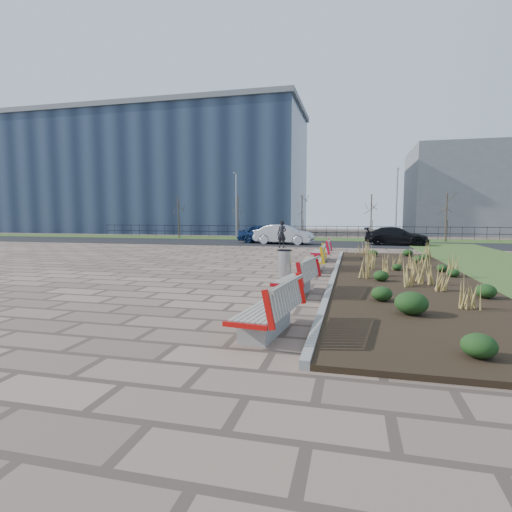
% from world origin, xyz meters
% --- Properties ---
extents(ground, '(120.00, 120.00, 0.00)m').
position_xyz_m(ground, '(0.00, 0.00, 0.00)').
color(ground, '#826859').
rests_on(ground, ground).
extents(planting_bed, '(4.50, 18.00, 0.10)m').
position_xyz_m(planting_bed, '(6.25, 5.00, 0.05)').
color(planting_bed, black).
rests_on(planting_bed, ground).
extents(planting_curb, '(0.16, 18.00, 0.15)m').
position_xyz_m(planting_curb, '(3.92, 5.00, 0.07)').
color(planting_curb, gray).
rests_on(planting_curb, ground).
extents(grass_verge_far, '(80.00, 5.00, 0.04)m').
position_xyz_m(grass_verge_far, '(0.00, 28.00, 0.02)').
color(grass_verge_far, '#33511E').
rests_on(grass_verge_far, ground).
extents(road, '(80.00, 7.00, 0.02)m').
position_xyz_m(road, '(0.00, 22.00, 0.01)').
color(road, black).
rests_on(road, ground).
extents(bench_a, '(1.15, 2.19, 1.00)m').
position_xyz_m(bench_a, '(3.00, -2.38, 0.50)').
color(bench_a, red).
rests_on(bench_a, ground).
extents(bench_b, '(1.16, 2.20, 1.00)m').
position_xyz_m(bench_b, '(3.00, 1.48, 0.50)').
color(bench_b, '#A40A11').
rests_on(bench_b, ground).
extents(bench_c, '(0.97, 2.13, 1.00)m').
position_xyz_m(bench_c, '(3.00, 6.51, 0.50)').
color(bench_c, yellow).
rests_on(bench_c, ground).
extents(bench_d, '(0.90, 2.10, 1.00)m').
position_xyz_m(bench_d, '(3.00, 10.26, 0.50)').
color(bench_d, red).
rests_on(bench_d, ground).
extents(litter_bin, '(0.51, 0.51, 0.94)m').
position_xyz_m(litter_bin, '(2.12, 4.87, 0.47)').
color(litter_bin, '#B2B2B7').
rests_on(litter_bin, ground).
extents(pedestrian, '(0.80, 0.66, 1.88)m').
position_xyz_m(pedestrian, '(-0.23, 17.50, 0.94)').
color(pedestrian, black).
rests_on(pedestrian, ground).
extents(car_blue, '(4.41, 1.99, 1.47)m').
position_xyz_m(car_blue, '(-2.37, 21.74, 0.76)').
color(car_blue, '#12264F').
rests_on(car_blue, road).
extents(car_silver, '(4.65, 2.03, 1.49)m').
position_xyz_m(car_silver, '(-0.67, 20.81, 0.76)').
color(car_silver, '#B2B3BA').
rests_on(car_silver, road).
extents(car_black, '(4.77, 2.31, 1.34)m').
position_xyz_m(car_black, '(7.66, 21.83, 0.69)').
color(car_black, black).
rests_on(car_black, road).
extents(tree_a, '(1.40, 1.40, 4.00)m').
position_xyz_m(tree_a, '(-12.00, 26.50, 2.04)').
color(tree_a, '#4C3D2D').
rests_on(tree_a, grass_verge_far).
extents(tree_b, '(1.40, 1.40, 4.00)m').
position_xyz_m(tree_b, '(-6.00, 26.50, 2.04)').
color(tree_b, '#4C3D2D').
rests_on(tree_b, grass_verge_far).
extents(tree_c, '(1.40, 1.40, 4.00)m').
position_xyz_m(tree_c, '(0.00, 26.50, 2.04)').
color(tree_c, '#4C3D2D').
rests_on(tree_c, grass_verge_far).
extents(tree_d, '(1.40, 1.40, 4.00)m').
position_xyz_m(tree_d, '(6.00, 26.50, 2.04)').
color(tree_d, '#4C3D2D').
rests_on(tree_d, grass_verge_far).
extents(tree_e, '(1.40, 1.40, 4.00)m').
position_xyz_m(tree_e, '(12.00, 26.50, 2.04)').
color(tree_e, '#4C3D2D').
rests_on(tree_e, grass_verge_far).
extents(lamp_west, '(0.24, 0.60, 6.00)m').
position_xyz_m(lamp_west, '(-6.00, 26.00, 3.04)').
color(lamp_west, gray).
rests_on(lamp_west, grass_verge_far).
extents(lamp_east, '(0.24, 0.60, 6.00)m').
position_xyz_m(lamp_east, '(8.00, 26.00, 3.04)').
color(lamp_east, gray).
rests_on(lamp_east, grass_verge_far).
extents(railing_fence, '(44.00, 0.10, 1.20)m').
position_xyz_m(railing_fence, '(0.00, 29.50, 0.64)').
color(railing_fence, black).
rests_on(railing_fence, grass_verge_far).
extents(building_glass, '(40.00, 14.00, 15.00)m').
position_xyz_m(building_glass, '(-22.00, 40.00, 7.50)').
color(building_glass, '#192338').
rests_on(building_glass, ground).
extents(building_grey, '(18.00, 12.00, 10.00)m').
position_xyz_m(building_grey, '(20.00, 42.00, 5.00)').
color(building_grey, slate).
rests_on(building_grey, ground).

